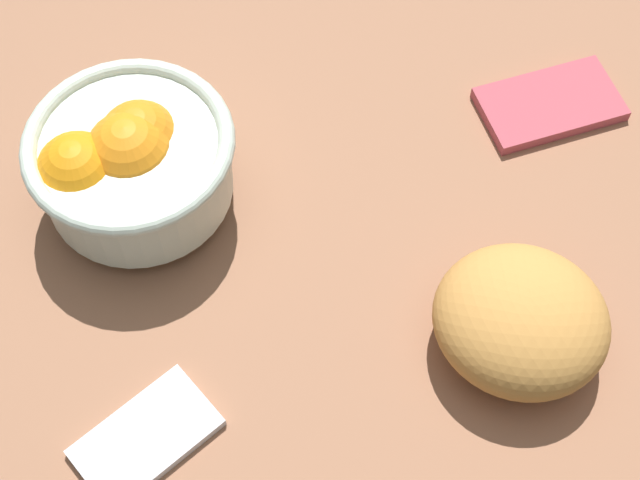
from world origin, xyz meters
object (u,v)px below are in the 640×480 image
object	(u,v)px
bread_loaf	(521,321)
napkin_folded	(550,104)
fruit_bowl	(129,160)
napkin_spare	(146,438)

from	to	relation	value
bread_loaf	napkin_folded	size ratio (longest dim) A/B	1.08
fruit_bowl	bread_loaf	size ratio (longest dim) A/B	1.27
napkin_folded	napkin_spare	size ratio (longest dim) A/B	1.20
bread_loaf	napkin_spare	size ratio (longest dim) A/B	1.29
bread_loaf	napkin_folded	world-z (taller)	bread_loaf
fruit_bowl	napkin_spare	xyz separation A→B (cm)	(-1.19, -24.56, -5.91)
fruit_bowl	napkin_folded	size ratio (longest dim) A/B	1.36
bread_loaf	napkin_spare	bearing A→B (deg)	-173.63
fruit_bowl	napkin_spare	world-z (taller)	fruit_bowl
bread_loaf	napkin_spare	world-z (taller)	bread_loaf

